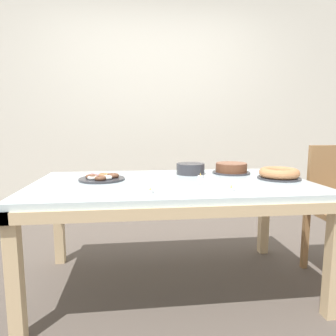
{
  "coord_description": "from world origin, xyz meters",
  "views": [
    {
      "loc": [
        -0.25,
        -1.9,
        1.08
      ],
      "look_at": [
        -0.01,
        0.19,
        0.78
      ],
      "focal_mm": 32.0,
      "sensor_mm": 36.0,
      "label": 1
    }
  ],
  "objects": [
    {
      "name": "dining_table",
      "position": [
        0.0,
        0.0,
        0.64
      ],
      "size": [
        1.81,
        1.02,
        0.72
      ],
      "color": "silver",
      "rests_on": "ground"
    },
    {
      "name": "tealight_near_front",
      "position": [
        -0.17,
        -0.33,
        0.73
      ],
      "size": [
        0.04,
        0.04,
        0.04
      ],
      "color": "silver",
      "rests_on": "dining_table"
    },
    {
      "name": "ground_plane",
      "position": [
        0.0,
        0.0,
        0.0
      ],
      "size": [
        12.0,
        12.0,
        0.0
      ],
      "primitive_type": "plane",
      "color": "#564C44"
    },
    {
      "name": "cake_golden_bundt",
      "position": [
        0.73,
        -0.0,
        0.76
      ],
      "size": [
        0.29,
        0.29,
        0.07
      ],
      "color": "#333338",
      "rests_on": "dining_table"
    },
    {
      "name": "wall_back",
      "position": [
        0.0,
        1.77,
        1.3
      ],
      "size": [
        8.0,
        0.1,
        2.6
      ],
      "primitive_type": "cube",
      "color": "silver",
      "rests_on": "ground"
    },
    {
      "name": "tealight_centre",
      "position": [
        0.21,
        0.11,
        0.73
      ],
      "size": [
        0.04,
        0.04,
        0.04
      ],
      "color": "silver",
      "rests_on": "dining_table"
    },
    {
      "name": "tealight_left_edge",
      "position": [
        0.28,
        -0.33,
        0.73
      ],
      "size": [
        0.04,
        0.04,
        0.04
      ],
      "color": "silver",
      "rests_on": "dining_table"
    },
    {
      "name": "pastry_platter",
      "position": [
        -0.46,
        0.1,
        0.74
      ],
      "size": [
        0.3,
        0.3,
        0.04
      ],
      "color": "#333338",
      "rests_on": "dining_table"
    },
    {
      "name": "cake_chocolate_round",
      "position": [
        0.49,
        0.28,
        0.76
      ],
      "size": [
        0.28,
        0.28,
        0.08
      ],
      "color": "#333338",
      "rests_on": "dining_table"
    },
    {
      "name": "plate_stack",
      "position": [
        0.17,
        0.28,
        0.76
      ],
      "size": [
        0.21,
        0.21,
        0.08
      ],
      "color": "#333338",
      "rests_on": "dining_table"
    }
  ]
}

